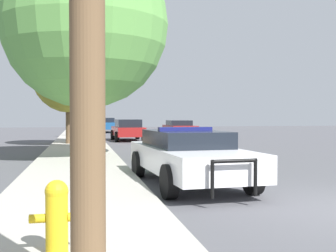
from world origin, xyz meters
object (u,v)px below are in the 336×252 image
(tree_sidewalk_mid, at_px, (69,76))
(police_car, at_px, (188,155))
(tree_sidewalk_near, at_px, (86,25))
(car_background_distant, at_px, (106,125))
(car_background_oncoming, at_px, (179,128))
(traffic_light, at_px, (104,86))
(car_background_midblock, at_px, (128,129))
(fire_hydrant, at_px, (57,214))

(tree_sidewalk_mid, bearing_deg, police_car, -77.40)
(tree_sidewalk_near, bearing_deg, car_background_distant, 85.08)
(car_background_oncoming, relative_size, car_background_distant, 0.99)
(police_car, distance_m, car_background_distant, 32.18)
(traffic_light, xyz_separation_m, car_background_midblock, (1.44, -2.63, -3.05))
(police_car, xyz_separation_m, fire_hydrant, (-2.84, -5.04, -0.16))
(police_car, xyz_separation_m, tree_sidewalk_mid, (-3.16, 14.13, 3.14))
(police_car, bearing_deg, tree_sidewalk_near, -72.24)
(fire_hydrant, distance_m, traffic_light, 26.06)
(car_background_midblock, bearing_deg, tree_sidewalk_mid, -134.20)
(police_car, distance_m, fire_hydrant, 5.79)
(tree_sidewalk_mid, bearing_deg, traffic_light, 71.20)
(police_car, relative_size, traffic_light, 1.01)
(car_background_midblock, relative_size, car_background_distant, 0.94)
(police_car, relative_size, car_background_midblock, 1.20)
(police_car, bearing_deg, tree_sidewalk_mid, -81.13)
(traffic_light, relative_size, car_background_midblock, 1.19)
(car_background_oncoming, height_order, car_background_distant, car_background_distant)
(car_background_midblock, distance_m, car_background_oncoming, 4.59)
(traffic_light, bearing_deg, tree_sidewalk_mid, -108.80)
(tree_sidewalk_mid, bearing_deg, car_background_oncoming, 38.40)
(police_car, relative_size, tree_sidewalk_near, 0.67)
(traffic_light, bearing_deg, tree_sidewalk_near, -95.66)
(car_background_midblock, bearing_deg, car_background_oncoming, 26.55)
(fire_hydrant, height_order, car_background_distant, car_background_distant)
(car_background_distant, bearing_deg, fire_hydrant, -96.26)
(police_car, xyz_separation_m, car_background_oncoming, (4.59, 20.27, 0.00))
(tree_sidewalk_near, distance_m, tree_sidewalk_mid, 8.24)
(tree_sidewalk_near, bearing_deg, police_car, -68.50)
(car_background_oncoming, xyz_separation_m, car_background_distant, (-4.70, 11.91, 0.04))
(tree_sidewalk_near, bearing_deg, fire_hydrant, -92.47)
(fire_hydrant, height_order, car_background_oncoming, car_background_oncoming)
(fire_hydrant, relative_size, tree_sidewalk_near, 0.10)
(car_background_midblock, xyz_separation_m, car_background_oncoming, (4.06, 2.15, -0.02))
(tree_sidewalk_near, bearing_deg, traffic_light, 84.34)
(fire_hydrant, relative_size, tree_sidewalk_mid, 0.14)
(police_car, height_order, car_background_oncoming, police_car)
(police_car, distance_m, car_background_oncoming, 20.78)
(car_background_oncoming, bearing_deg, tree_sidewalk_near, 65.60)
(traffic_light, bearing_deg, car_background_oncoming, -4.95)
(car_background_distant, bearing_deg, tree_sidewalk_mid, -101.63)
(police_car, xyz_separation_m, car_background_midblock, (0.53, 18.12, 0.02))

